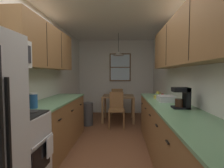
% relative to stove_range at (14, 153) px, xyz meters
% --- Properties ---
extents(ground_plane, '(12.00, 12.00, 0.00)m').
position_rel_stove_range_xyz_m(ground_plane, '(0.99, 1.61, -0.47)').
color(ground_plane, brown).
extents(wall_left, '(0.10, 9.00, 2.55)m').
position_rel_stove_range_xyz_m(wall_left, '(-0.36, 1.61, 0.80)').
color(wall_left, silver).
rests_on(wall_left, ground).
extents(wall_right, '(0.10, 9.00, 2.55)m').
position_rel_stove_range_xyz_m(wall_right, '(2.34, 1.61, 0.80)').
color(wall_right, silver).
rests_on(wall_right, ground).
extents(wall_back, '(4.40, 0.10, 2.55)m').
position_rel_stove_range_xyz_m(wall_back, '(0.99, 4.26, 0.80)').
color(wall_back, silver).
rests_on(wall_back, ground).
extents(ceiling_slab, '(4.40, 9.00, 0.08)m').
position_rel_stove_range_xyz_m(ceiling_slab, '(0.99, 1.61, 2.12)').
color(ceiling_slab, white).
extents(stove_range, '(0.66, 0.61, 1.10)m').
position_rel_stove_range_xyz_m(stove_range, '(0.00, 0.00, 0.00)').
color(stove_range, silver).
rests_on(stove_range, ground).
extents(microwave_over_range, '(0.39, 0.62, 0.33)m').
position_rel_stove_range_xyz_m(microwave_over_range, '(-0.11, 0.00, 1.15)').
color(microwave_over_range, white).
extents(counter_left, '(0.64, 1.92, 0.90)m').
position_rel_stove_range_xyz_m(counter_left, '(-0.01, 1.27, -0.02)').
color(counter_left, olive).
rests_on(counter_left, ground).
extents(upper_cabinets_left, '(0.33, 2.00, 0.76)m').
position_rel_stove_range_xyz_m(upper_cabinets_left, '(-0.15, 1.22, 1.38)').
color(upper_cabinets_left, olive).
extents(counter_right, '(0.64, 3.41, 0.90)m').
position_rel_stove_range_xyz_m(counter_right, '(1.99, 0.71, -0.02)').
color(counter_right, olive).
rests_on(counter_right, ground).
extents(upper_cabinets_right, '(0.33, 3.09, 0.74)m').
position_rel_stove_range_xyz_m(upper_cabinets_right, '(2.13, 0.66, 1.40)').
color(upper_cabinets_right, olive).
extents(dining_table, '(0.91, 0.77, 0.74)m').
position_rel_stove_range_xyz_m(dining_table, '(1.11, 3.18, 0.15)').
color(dining_table, olive).
rests_on(dining_table, ground).
extents(dining_chair_near, '(0.42, 0.42, 0.90)m').
position_rel_stove_range_xyz_m(dining_chair_near, '(1.07, 2.59, 0.03)').
color(dining_chair_near, olive).
rests_on(dining_chair_near, ground).
extents(dining_chair_far, '(0.42, 0.42, 0.90)m').
position_rel_stove_range_xyz_m(dining_chair_far, '(1.05, 3.77, 0.03)').
color(dining_chair_far, olive).
rests_on(dining_chair_far, ground).
extents(pendant_light, '(0.33, 0.33, 0.64)m').
position_rel_stove_range_xyz_m(pendant_light, '(1.11, 3.18, 1.49)').
color(pendant_light, black).
extents(back_window, '(0.74, 0.05, 0.96)m').
position_rel_stove_range_xyz_m(back_window, '(1.14, 4.19, 1.14)').
color(back_window, brown).
extents(trash_bin, '(0.29, 0.29, 0.61)m').
position_rel_stove_range_xyz_m(trash_bin, '(0.29, 2.68, -0.17)').
color(trash_bin, '#3F3F42').
rests_on(trash_bin, ground).
extents(storage_canister, '(0.11, 0.11, 0.21)m').
position_rel_stove_range_xyz_m(storage_canister, '(-0.01, 0.47, 0.54)').
color(storage_canister, '#265999').
rests_on(storage_canister, counter_left).
extents(dish_towel, '(0.02, 0.16, 0.24)m').
position_rel_stove_range_xyz_m(dish_towel, '(0.35, 0.15, 0.03)').
color(dish_towel, white).
extents(coffee_maker, '(0.22, 0.18, 0.29)m').
position_rel_stove_range_xyz_m(coffee_maker, '(2.07, 0.58, 0.58)').
color(coffee_maker, black).
rests_on(coffee_maker, counter_right).
extents(mug_by_coffeemaker, '(0.11, 0.07, 0.09)m').
position_rel_stove_range_xyz_m(mug_by_coffeemaker, '(2.02, 2.07, 0.47)').
color(mug_by_coffeemaker, '#E5CC4C').
rests_on(mug_by_coffeemaker, counter_right).
extents(fruit_bowl, '(0.24, 0.24, 0.09)m').
position_rel_stove_range_xyz_m(fruit_bowl, '(1.96, 1.56, 0.46)').
color(fruit_bowl, '#E5D14C').
rests_on(fruit_bowl, counter_right).
extents(dish_rack, '(0.28, 0.34, 0.10)m').
position_rel_stove_range_xyz_m(dish_rack, '(1.99, 1.19, 0.48)').
color(dish_rack, silver).
rests_on(dish_rack, counter_right).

